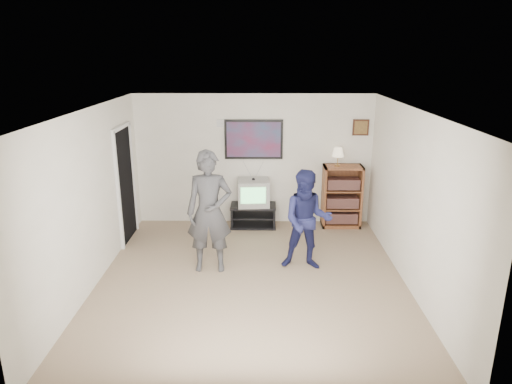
{
  "coord_description": "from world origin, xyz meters",
  "views": [
    {
      "loc": [
        0.13,
        -6.01,
        3.24
      ],
      "look_at": [
        0.06,
        0.74,
        1.15
      ],
      "focal_mm": 32.0,
      "sensor_mm": 36.0,
      "label": 1
    }
  ],
  "objects_px": {
    "bookshelf": "(342,196)",
    "person_short": "(307,220)",
    "person_tall": "(209,212)",
    "crt_television": "(253,192)",
    "media_stand": "(253,215)"
  },
  "relations": [
    {
      "from": "media_stand",
      "to": "person_short",
      "type": "relative_size",
      "value": 0.55
    },
    {
      "from": "bookshelf",
      "to": "person_tall",
      "type": "height_order",
      "value": "person_tall"
    },
    {
      "from": "media_stand",
      "to": "bookshelf",
      "type": "xyz_separation_m",
      "value": [
        1.69,
        0.05,
        0.38
      ]
    },
    {
      "from": "media_stand",
      "to": "crt_television",
      "type": "height_order",
      "value": "crt_television"
    },
    {
      "from": "bookshelf",
      "to": "person_short",
      "type": "xyz_separation_m",
      "value": [
        -0.84,
        -1.81,
        0.19
      ]
    },
    {
      "from": "crt_television",
      "to": "bookshelf",
      "type": "height_order",
      "value": "bookshelf"
    },
    {
      "from": "crt_television",
      "to": "person_short",
      "type": "xyz_separation_m",
      "value": [
        0.84,
        -1.76,
        0.1
      ]
    },
    {
      "from": "crt_television",
      "to": "person_short",
      "type": "bearing_deg",
      "value": -68.28
    },
    {
      "from": "person_tall",
      "to": "crt_television",
      "type": "bearing_deg",
      "value": 68.43
    },
    {
      "from": "bookshelf",
      "to": "media_stand",
      "type": "bearing_deg",
      "value": -178.3
    },
    {
      "from": "bookshelf",
      "to": "person_short",
      "type": "relative_size",
      "value": 0.76
    },
    {
      "from": "media_stand",
      "to": "person_short",
      "type": "bearing_deg",
      "value": -63.6
    },
    {
      "from": "media_stand",
      "to": "person_tall",
      "type": "height_order",
      "value": "person_tall"
    },
    {
      "from": "crt_television",
      "to": "bookshelf",
      "type": "distance_m",
      "value": 1.69
    },
    {
      "from": "person_short",
      "to": "bookshelf",
      "type": "bearing_deg",
      "value": 69.76
    }
  ]
}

